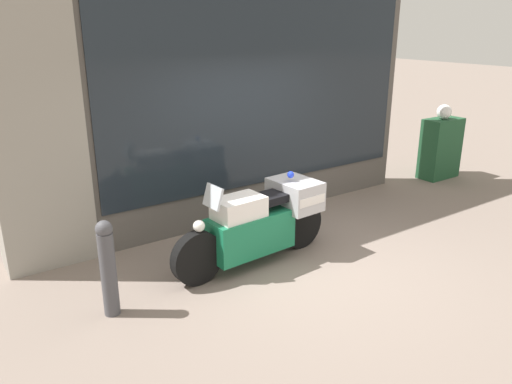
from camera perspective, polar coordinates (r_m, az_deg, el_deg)
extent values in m
plane|color=gray|center=(6.43, 6.92, -8.21)|extent=(60.00, 60.00, 0.00)
cube|color=#56514C|center=(7.39, -2.89, 11.96)|extent=(6.55, 0.40, 4.05)
cube|color=gray|center=(6.43, -24.49, 9.27)|extent=(1.09, 0.55, 4.05)
cube|color=#1E262D|center=(7.49, 1.38, 12.46)|extent=(5.24, 0.02, 3.05)
cube|color=slate|center=(8.05, 0.11, -0.25)|extent=(5.02, 0.30, 0.55)
cube|color=silver|center=(7.91, -0.47, 6.15)|extent=(5.02, 0.02, 1.28)
cube|color=beige|center=(7.68, 0.12, 10.56)|extent=(5.02, 0.30, 0.02)
cube|color=navy|center=(6.84, -12.41, 9.43)|extent=(0.18, 0.04, 0.06)
cube|color=maroon|center=(7.36, -3.75, 10.47)|extent=(0.18, 0.04, 0.06)
cube|color=#B7B2A8|center=(8.03, 3.67, 11.17)|extent=(0.18, 0.04, 0.06)
cube|color=#195623|center=(8.80, 9.89, 11.62)|extent=(0.18, 0.04, 0.06)
cube|color=red|center=(7.06, -11.46, 0.09)|extent=(0.19, 0.03, 0.27)
cube|color=#2D8E42|center=(7.57, -3.28, 1.72)|extent=(0.19, 0.02, 0.27)
cube|color=#2866B7|center=(8.21, 3.76, 3.09)|extent=(0.19, 0.03, 0.27)
cube|color=yellow|center=(8.96, 9.71, 4.22)|extent=(0.19, 0.02, 0.27)
cylinder|color=black|center=(5.86, -6.73, -7.51)|extent=(0.66, 0.18, 0.65)
cylinder|color=black|center=(6.77, 5.11, -3.71)|extent=(0.66, 0.18, 0.65)
cube|color=#19754C|center=(6.21, -0.66, -4.71)|extent=(1.13, 0.51, 0.50)
cube|color=white|center=(5.98, -1.98, -1.93)|extent=(0.63, 0.43, 0.28)
cube|color=black|center=(6.21, 1.17, -0.80)|extent=(0.67, 0.37, 0.10)
cube|color=#B7B7BC|center=(6.53, 4.45, -0.24)|extent=(0.53, 0.69, 0.38)
cube|color=white|center=(6.53, 4.45, -0.24)|extent=(0.48, 0.70, 0.11)
cube|color=#B2BCC6|center=(5.70, -4.94, -0.55)|extent=(0.13, 0.31, 0.26)
sphere|color=white|center=(5.72, -6.54, -3.88)|extent=(0.14, 0.14, 0.14)
sphere|color=blue|center=(6.39, 3.98, 1.98)|extent=(0.09, 0.09, 0.09)
cube|color=#1E4C2D|center=(10.36, 20.32, 4.70)|extent=(0.80, 0.42, 1.16)
sphere|color=white|center=(10.18, 20.71, 8.58)|extent=(0.28, 0.28, 0.28)
cylinder|color=#47474C|center=(5.40, -16.48, -9.03)|extent=(0.16, 0.16, 0.92)
sphere|color=#47474C|center=(5.19, -17.00, -4.05)|extent=(0.17, 0.17, 0.17)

